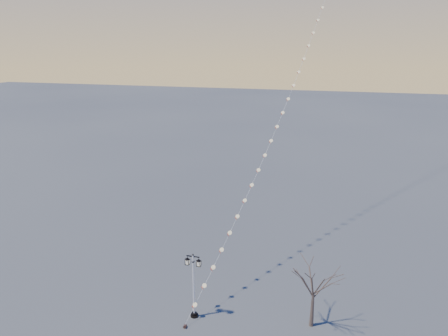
% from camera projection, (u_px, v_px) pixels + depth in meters
% --- Properties ---
extents(ground, '(300.00, 300.00, 0.00)m').
position_uv_depth(ground, '(185.00, 324.00, 27.60)').
color(ground, '#494A4A').
rests_on(ground, ground).
extents(street_lamp, '(1.20, 0.52, 4.71)m').
position_uv_depth(street_lamp, '(194.00, 283.00, 27.66)').
color(street_lamp, black).
rests_on(street_lamp, ground).
extents(bare_tree, '(2.70, 2.70, 4.47)m').
position_uv_depth(bare_tree, '(314.00, 284.00, 26.60)').
color(bare_tree, '#4D3D33').
rests_on(bare_tree, ground).
extents(kite_train, '(10.63, 41.47, 40.50)m').
position_uv_depth(kite_train, '(308.00, 17.00, 39.06)').
color(kite_train, '#331E18').
rests_on(kite_train, ground).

